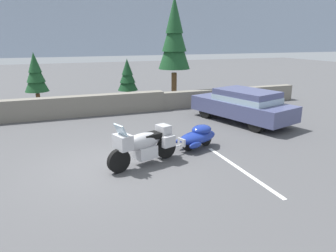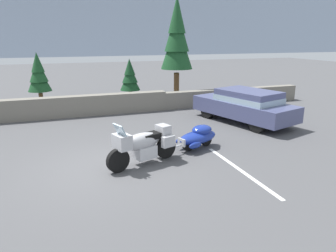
{
  "view_description": "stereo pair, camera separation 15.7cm",
  "coord_description": "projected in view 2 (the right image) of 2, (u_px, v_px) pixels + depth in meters",
  "views": [
    {
      "loc": [
        -1.16,
        -8.25,
        3.5
      ],
      "look_at": [
        2.13,
        0.54,
        0.85
      ],
      "focal_mm": 33.29,
      "sensor_mm": 36.0,
      "label": 1
    },
    {
      "loc": [
        -1.01,
        -8.31,
        3.5
      ],
      "look_at": [
        2.13,
        0.54,
        0.85
      ],
      "focal_mm": 33.29,
      "sensor_mm": 36.0,
      "label": 2
    }
  ],
  "objects": [
    {
      "name": "touring_motorcycle",
      "position": [
        143.0,
        144.0,
        8.79
      ],
      "size": [
        2.22,
        1.2,
        1.33
      ],
      "color": "black",
      "rests_on": "ground"
    },
    {
      "name": "parking_stripe_marker",
      "position": [
        240.0,
        170.0,
        8.58
      ],
      "size": [
        0.12,
        3.6,
        0.01
      ],
      "primitive_type": "cube",
      "color": "silver",
      "rests_on": "ground"
    },
    {
      "name": "pine_tree_secondary",
      "position": [
        130.0,
        76.0,
        16.59
      ],
      "size": [
        1.07,
        1.07,
        2.47
      ],
      "color": "brown",
      "rests_on": "ground"
    },
    {
      "name": "pine_tree_far_right",
      "position": [
        38.0,
        74.0,
        15.46
      ],
      "size": [
        1.15,
        1.15,
        2.86
      ],
      "color": "brown",
      "rests_on": "ground"
    },
    {
      "name": "ground_plane",
      "position": [
        104.0,
        167.0,
        8.81
      ],
      "size": [
        80.0,
        80.0,
        0.0
      ],
      "primitive_type": "plane",
      "color": "#4C4C4F"
    },
    {
      "name": "sedan_at_right_edge",
      "position": [
        245.0,
        105.0,
        13.25
      ],
      "size": [
        3.02,
        4.83,
        1.41
      ],
      "color": "black",
      "rests_on": "ground"
    },
    {
      "name": "stone_guard_wall",
      "position": [
        84.0,
        106.0,
        14.49
      ],
      "size": [
        24.0,
        0.57,
        0.95
      ],
      "color": "slate",
      "rests_on": "ground"
    },
    {
      "name": "pine_tree_tall",
      "position": [
        177.0,
        37.0,
        16.81
      ],
      "size": [
        1.74,
        1.74,
        5.7
      ],
      "color": "brown",
      "rests_on": "ground"
    },
    {
      "name": "distant_ridgeline",
      "position": [
        55.0,
        23.0,
        94.0
      ],
      "size": [
        240.0,
        80.0,
        16.0
      ],
      "primitive_type": "cube",
      "color": "#99A8BF",
      "rests_on": "ground"
    },
    {
      "name": "car_shaped_trailer",
      "position": [
        198.0,
        136.0,
        10.17
      ],
      "size": [
        2.2,
        1.16,
        0.76
      ],
      "color": "black",
      "rests_on": "ground"
    }
  ]
}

